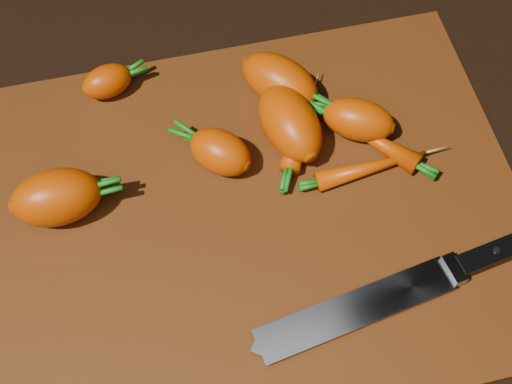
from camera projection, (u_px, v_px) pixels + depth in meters
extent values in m
cube|color=black|center=(258.00, 218.00, 0.69)|extent=(2.00, 2.00, 0.01)
cube|color=#53270C|center=(258.00, 213.00, 0.68)|extent=(0.50, 0.40, 0.01)
ellipsoid|color=#CE4202|center=(56.00, 197.00, 0.65)|extent=(0.08, 0.06, 0.05)
ellipsoid|color=#CE4202|center=(220.00, 152.00, 0.68)|extent=(0.07, 0.07, 0.04)
ellipsoid|color=#CE4202|center=(280.00, 81.00, 0.71)|extent=(0.09, 0.10, 0.05)
ellipsoid|color=#CE4202|center=(290.00, 123.00, 0.69)|extent=(0.07, 0.10, 0.05)
ellipsoid|color=#CE4202|center=(107.00, 81.00, 0.72)|extent=(0.06, 0.05, 0.03)
ellipsoid|color=#CE4202|center=(358.00, 120.00, 0.70)|extent=(0.08, 0.07, 0.04)
ellipsoid|color=#CE4202|center=(302.00, 128.00, 0.70)|extent=(0.07, 0.10, 0.02)
ellipsoid|color=#CE4202|center=(372.00, 167.00, 0.68)|extent=(0.11, 0.03, 0.02)
ellipsoid|color=#CE4202|center=(378.00, 143.00, 0.69)|extent=(0.07, 0.08, 0.02)
cube|color=gray|center=(258.00, 348.00, 0.60)|extent=(0.19, 0.06, 0.00)
cube|color=gray|center=(361.00, 307.00, 0.62)|extent=(0.02, 0.03, 0.01)
cube|color=black|center=(420.00, 284.00, 0.63)|extent=(0.11, 0.04, 0.01)
cylinder|color=#B2B2B7|center=(406.00, 287.00, 0.62)|extent=(0.01, 0.01, 0.00)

